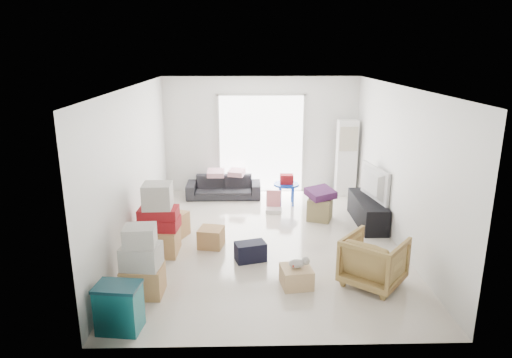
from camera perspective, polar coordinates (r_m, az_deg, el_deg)
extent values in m
cube|color=beige|center=(8.25, 1.36, -8.45)|extent=(4.50, 6.00, 0.24)
cube|color=white|center=(7.53, 1.51, 12.38)|extent=(4.50, 6.00, 0.24)
cube|color=white|center=(10.81, 0.62, 5.60)|extent=(4.50, 0.24, 2.70)
cube|color=white|center=(4.81, 3.25, -7.80)|extent=(4.50, 0.24, 2.70)
cube|color=white|center=(8.01, -15.77, 1.33)|extent=(0.24, 6.00, 2.70)
cube|color=white|center=(8.23, 18.16, 1.51)|extent=(0.24, 6.00, 2.70)
cube|color=white|center=(10.71, 0.65, 4.42)|extent=(2.00, 0.01, 2.30)
cube|color=silver|center=(10.71, -4.72, 4.36)|extent=(0.06, 0.04, 2.30)
cube|color=silver|center=(10.78, 5.98, 4.41)|extent=(0.06, 0.04, 2.30)
cube|color=silver|center=(10.53, 0.67, 10.55)|extent=(2.10, 0.04, 0.06)
cube|color=white|center=(10.70, 11.21, 2.59)|extent=(0.45, 0.30, 1.75)
cube|color=black|center=(9.16, 13.76, -3.91)|extent=(0.45, 1.50, 0.50)
imported|color=black|center=(9.06, 13.89, -1.99)|extent=(0.82, 1.20, 0.15)
imported|color=#26262B|center=(10.45, -4.07, -0.56)|extent=(1.68, 0.50, 0.66)
cube|color=#D69CA6|center=(10.35, -5.07, 1.47)|extent=(0.37, 0.30, 0.12)
cube|color=#D69CA6|center=(10.38, -2.45, 1.61)|extent=(0.46, 0.41, 0.13)
imported|color=tan|center=(6.83, 14.52, -9.59)|extent=(1.07, 1.06, 0.81)
cube|color=#115D61|center=(5.98, -16.61, -16.48)|extent=(0.55, 0.42, 0.28)
cube|color=#115D61|center=(5.84, -16.84, -14.12)|extent=(0.55, 0.42, 0.28)
cube|color=#0C333D|center=(5.76, -16.97, -12.73)|extent=(0.57, 0.43, 0.04)
cube|color=#B57C51|center=(6.64, -13.93, -12.22)|extent=(0.56, 0.48, 0.41)
cube|color=beige|center=(6.47, -14.15, -9.34)|extent=(0.55, 0.47, 0.32)
cube|color=beige|center=(6.35, -14.33, -6.91)|extent=(0.43, 0.39, 0.28)
cube|color=#B57C51|center=(7.81, -11.88, -7.56)|extent=(0.61, 0.61, 0.43)
cube|color=#A41425|center=(7.70, -12.01, -5.43)|extent=(0.68, 0.49, 0.19)
cube|color=#A41425|center=(7.63, -12.09, -4.14)|extent=(0.64, 0.43, 0.17)
cube|color=beige|center=(7.54, -12.22, -2.07)|extent=(0.46, 0.44, 0.41)
cube|color=#B57C51|center=(8.47, -10.82, -5.61)|extent=(0.75, 0.70, 0.44)
cube|color=#B57C51|center=(7.94, -5.62, -7.26)|extent=(0.47, 0.47, 0.33)
cube|color=black|center=(7.41, -0.70, -9.05)|extent=(0.54, 0.41, 0.31)
cube|color=#9E905B|center=(9.19, 7.98, -3.73)|extent=(0.57, 0.57, 0.44)
cube|color=#512256|center=(9.09, 8.05, -2.00)|extent=(0.63, 0.63, 0.14)
cylinder|color=#0A35B5|center=(9.93, 3.83, -0.67)|extent=(0.55, 0.55, 0.04)
cylinder|color=#0A35B5|center=(10.14, 4.52, -1.73)|extent=(0.04, 0.04, 0.44)
cylinder|color=#0A35B5|center=(10.12, 2.96, -1.75)|extent=(0.04, 0.04, 0.44)
cylinder|color=#0A35B5|center=(9.85, 3.08, -2.24)|extent=(0.04, 0.04, 0.44)
cylinder|color=#0A35B5|center=(9.88, 4.68, -2.22)|extent=(0.04, 0.04, 0.44)
cube|color=#A41425|center=(9.89, 3.85, -0.01)|extent=(0.28, 0.22, 0.20)
cube|color=silver|center=(9.57, 2.24, -3.91)|extent=(0.36, 0.32, 0.08)
cube|color=pink|center=(9.61, 2.21, -2.43)|extent=(0.31, 0.08, 0.36)
cube|color=tan|center=(6.71, 5.07, -12.05)|extent=(0.48, 0.48, 0.28)
ellipsoid|color=#B2ADA8|center=(6.62, 5.11, -10.50)|extent=(0.23, 0.16, 0.12)
cube|color=#B22D22|center=(6.62, 5.11, -10.46)|extent=(0.17, 0.15, 0.03)
sphere|color=#B2ADA8|center=(6.65, 6.24, -10.10)|extent=(0.12, 0.12, 0.12)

